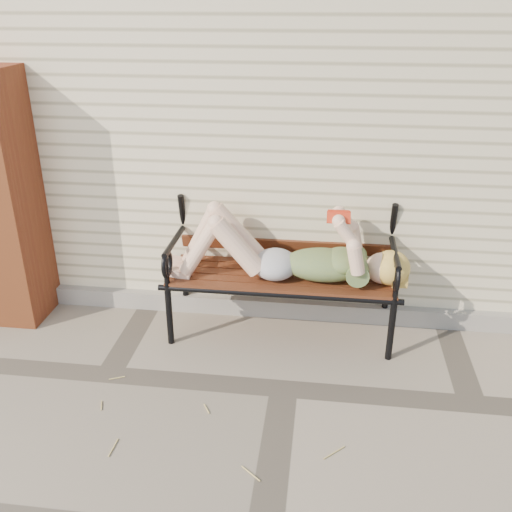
# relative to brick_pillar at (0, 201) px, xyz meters

# --- Properties ---
(ground) EXTENTS (80.00, 80.00, 0.00)m
(ground) POSITION_rel_brick_pillar_xyz_m (2.30, -0.75, -1.00)
(ground) COLOR gray
(ground) RESTS_ON ground
(house_wall) EXTENTS (8.00, 4.00, 3.00)m
(house_wall) POSITION_rel_brick_pillar_xyz_m (2.30, 2.25, 0.50)
(house_wall) COLOR beige
(house_wall) RESTS_ON ground
(foundation_strip) EXTENTS (8.00, 0.10, 0.15)m
(foundation_strip) POSITION_rel_brick_pillar_xyz_m (2.30, 0.22, -0.93)
(foundation_strip) COLOR gray
(foundation_strip) RESTS_ON ground
(brick_pillar) EXTENTS (0.50, 0.50, 2.00)m
(brick_pillar) POSITION_rel_brick_pillar_xyz_m (0.00, 0.00, 0.00)
(brick_pillar) COLOR #A74E25
(brick_pillar) RESTS_ON ground
(garden_bench) EXTENTS (1.88, 0.75, 1.21)m
(garden_bench) POSITION_rel_brick_pillar_xyz_m (2.21, 0.08, -0.32)
(garden_bench) COLOR black
(garden_bench) RESTS_ON ground
(reading_woman) EXTENTS (1.77, 0.40, 0.56)m
(reading_woman) POSITION_rel_brick_pillar_xyz_m (2.23, -0.07, -0.28)
(reading_woman) COLOR #0B374D
(reading_woman) RESTS_ON ground
(straw_scatter) EXTENTS (2.84, 1.54, 0.01)m
(straw_scatter) POSITION_rel_brick_pillar_xyz_m (1.48, -1.73, -0.99)
(straw_scatter) COLOR tan
(straw_scatter) RESTS_ON ground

